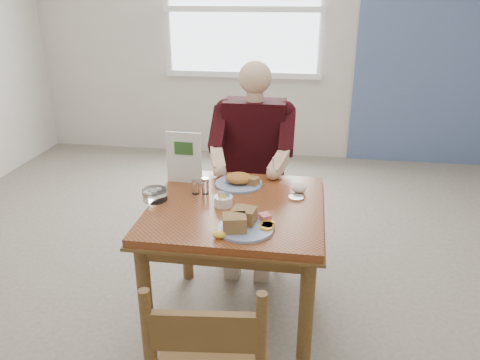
% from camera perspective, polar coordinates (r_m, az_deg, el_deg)
% --- Properties ---
extents(floor, '(6.00, 6.00, 0.00)m').
position_cam_1_polar(floor, '(2.86, -0.41, -16.72)').
color(floor, '#5E584C').
rests_on(floor, ground).
extents(wall_back, '(5.50, 0.00, 5.50)m').
position_cam_1_polar(wall_back, '(5.22, 5.00, 17.84)').
color(wall_back, beige).
rests_on(wall_back, ground).
extents(accent_panel, '(1.60, 0.02, 2.80)m').
position_cam_1_polar(accent_panel, '(5.33, 23.14, 16.33)').
color(accent_panel, '#4C618D').
rests_on(accent_panel, ground).
extents(lemon_wedge, '(0.07, 0.06, 0.03)m').
position_cam_1_polar(lemon_wedge, '(2.13, -2.54, -6.65)').
color(lemon_wedge, yellow).
rests_on(lemon_wedge, table).
extents(napkin, '(0.10, 0.10, 0.05)m').
position_cam_1_polar(napkin, '(2.61, 7.21, -0.97)').
color(napkin, white).
rests_on(napkin, table).
extents(metal_dish, '(0.09, 0.09, 0.01)m').
position_cam_1_polar(metal_dish, '(2.54, 6.84, -2.14)').
color(metal_dish, silver).
rests_on(metal_dish, table).
extents(window, '(1.72, 0.04, 1.42)m').
position_cam_1_polar(window, '(5.22, 0.38, 20.12)').
color(window, white).
rests_on(window, wall_back).
extents(table, '(0.92, 0.92, 0.75)m').
position_cam_1_polar(table, '(2.50, -0.45, -5.30)').
color(table, brown).
rests_on(table, ground).
extents(chair_far, '(0.42, 0.42, 0.95)m').
position_cam_1_polar(chair_far, '(3.29, 1.76, -1.40)').
color(chair_far, brown).
rests_on(chair_far, ground).
extents(diner, '(0.53, 0.56, 1.39)m').
position_cam_1_polar(diner, '(3.08, 1.62, 3.60)').
color(diner, gray).
rests_on(diner, chair_far).
extents(near_plate, '(0.29, 0.29, 0.09)m').
position_cam_1_polar(near_plate, '(2.20, 0.41, -5.26)').
color(near_plate, white).
rests_on(near_plate, table).
extents(far_plate, '(0.35, 0.35, 0.07)m').
position_cam_1_polar(far_plate, '(2.68, -0.03, -0.10)').
color(far_plate, white).
rests_on(far_plate, table).
extents(caddy, '(0.11, 0.11, 0.07)m').
position_cam_1_polar(caddy, '(2.43, -2.05, -2.56)').
color(caddy, white).
rests_on(caddy, table).
extents(shakers, '(0.10, 0.06, 0.09)m').
position_cam_1_polar(shakers, '(2.57, -4.85, -0.72)').
color(shakers, white).
rests_on(shakers, table).
extents(creamer, '(0.15, 0.15, 0.06)m').
position_cam_1_polar(creamer, '(2.53, -10.34, -1.76)').
color(creamer, white).
rests_on(creamer, table).
extents(menu, '(0.21, 0.03, 0.30)m').
position_cam_1_polar(menu, '(2.70, -6.85, 2.76)').
color(menu, white).
rests_on(menu, table).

